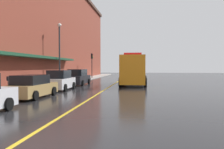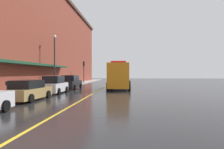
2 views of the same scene
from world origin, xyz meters
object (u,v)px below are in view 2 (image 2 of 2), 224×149
(parked_car_2, at_px, (54,85))
(traffic_light_near, at_px, (84,68))
(parked_car_3, at_px, (71,83))
(parked_car_1, at_px, (29,91))
(utility_truck, at_px, (120,76))
(street_lamp_left, at_px, (55,56))
(parking_meter_1, at_px, (7,87))
(parking_meter_0, at_px, (59,81))

(parked_car_2, relative_size, traffic_light_near, 0.97)
(parked_car_2, bearing_deg, parked_car_3, -0.49)
(parked_car_1, relative_size, parked_car_2, 1.13)
(utility_truck, xyz_separation_m, street_lamp_left, (-8.42, -1.73, 2.70))
(parking_meter_1, height_order, street_lamp_left, street_lamp_left)
(parked_car_2, distance_m, utility_truck, 9.65)
(parking_meter_0, bearing_deg, traffic_light_near, 89.76)
(parking_meter_0, bearing_deg, parking_meter_1, -90.00)
(parked_car_1, relative_size, parking_meter_0, 3.52)
(parking_meter_0, bearing_deg, street_lamp_left, 173.30)
(utility_truck, relative_size, parking_meter_1, 6.89)
(utility_truck, relative_size, parking_meter_0, 6.89)
(utility_truck, relative_size, street_lamp_left, 1.32)
(parked_car_1, xyz_separation_m, parked_car_2, (0.01, 5.54, 0.10))
(parking_meter_0, bearing_deg, parked_car_3, 34.87)
(parked_car_1, bearing_deg, parked_car_2, 1.93)
(street_lamp_left, bearing_deg, parked_car_3, 23.96)
(parked_car_2, distance_m, parking_meter_1, 6.40)
(parked_car_1, bearing_deg, parking_meter_1, 121.13)
(parked_car_2, bearing_deg, street_lamp_left, 19.43)
(parked_car_2, xyz_separation_m, parking_meter_0, (-1.31, 5.27, 0.22))
(parking_meter_0, distance_m, parking_meter_1, 11.53)
(parked_car_1, height_order, street_lamp_left, street_lamp_left)
(parked_car_2, xyz_separation_m, utility_truck, (6.51, 7.07, 0.86))
(street_lamp_left, distance_m, traffic_light_near, 14.76)
(parked_car_2, height_order, parking_meter_1, parked_car_2)
(parking_meter_1, distance_m, traffic_light_near, 26.38)
(parking_meter_1, distance_m, street_lamp_left, 12.09)
(traffic_light_near, bearing_deg, parked_car_1, -87.21)
(parked_car_1, height_order, utility_truck, utility_truck)
(parked_car_2, xyz_separation_m, traffic_light_near, (-1.25, 20.03, 2.32))
(parking_meter_1, xyz_separation_m, traffic_light_near, (0.06, 26.29, 2.10))
(parking_meter_0, bearing_deg, utility_truck, 12.97)
(parked_car_3, bearing_deg, street_lamp_left, 114.92)
(parked_car_3, height_order, traffic_light_near, traffic_light_near)
(utility_truck, height_order, parking_meter_0, utility_truck)
(street_lamp_left, bearing_deg, parking_meter_1, -87.04)
(parked_car_1, relative_size, parking_meter_1, 3.52)
(traffic_light_near, bearing_deg, utility_truck, -59.10)
(parked_car_3, distance_m, utility_truck, 6.60)
(parked_car_3, bearing_deg, utility_truck, -81.40)
(parking_meter_0, height_order, traffic_light_near, traffic_light_near)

